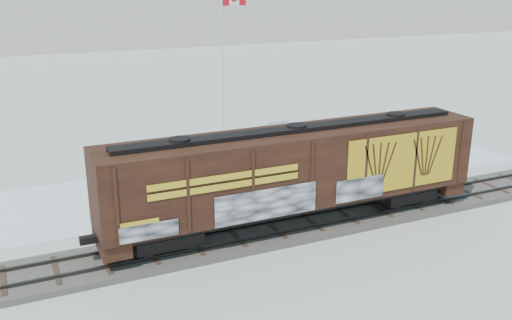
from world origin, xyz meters
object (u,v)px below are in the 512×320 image
flagpole (224,90)px  car_dark (304,159)px  car_silver (198,178)px  car_white (262,174)px  hopper_railcar (296,170)px

flagpole → car_dark: size_ratio=2.43×
car_silver → car_white: 3.76m
hopper_railcar → car_silver: bearing=110.0°
hopper_railcar → flagpole: (2.41, 15.36, 1.01)m
car_silver → car_white: size_ratio=0.90×
car_dark → car_silver: bearing=80.1°
hopper_railcar → car_white: (1.05, 5.95, -2.27)m
car_silver → hopper_railcar: bearing=-138.6°
car_silver → car_dark: bearing=-62.0°
car_white → hopper_railcar: bearing=-175.8°
car_silver → car_white: car_white is taller
car_silver → flagpole: bearing=-9.3°
car_dark → car_white: bearing=100.2°
flagpole → car_dark: (2.48, -7.48, -3.38)m
car_silver → car_dark: size_ratio=0.92×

